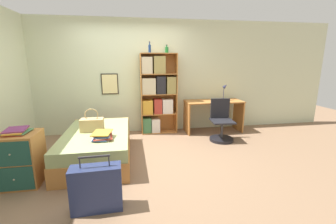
# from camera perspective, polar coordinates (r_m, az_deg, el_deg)

# --- Properties ---
(ground_plane) EXTENTS (14.00, 14.00, 0.00)m
(ground_plane) POSITION_cam_1_polar(r_m,az_deg,el_deg) (4.15, -8.56, -11.04)
(ground_plane) COLOR #84664C
(wall_back) EXTENTS (10.00, 0.09, 2.60)m
(wall_back) POSITION_cam_1_polar(r_m,az_deg,el_deg) (5.33, -9.39, 8.71)
(wall_back) COLOR beige
(wall_back) RESTS_ON ground_plane
(bed) EXTENTS (1.09, 1.84, 0.49)m
(bed) POSITION_cam_1_polar(r_m,az_deg,el_deg) (4.12, -17.43, -8.03)
(bed) COLOR #B77538
(bed) RESTS_ON ground_plane
(handbag) EXTENTS (0.38, 0.21, 0.40)m
(handbag) POSITION_cam_1_polar(r_m,az_deg,el_deg) (4.06, -18.72, -3.00)
(handbag) COLOR tan
(handbag) RESTS_ON bed
(book_stack_on_bed) EXTENTS (0.33, 0.38, 0.10)m
(book_stack_on_bed) POSITION_cam_1_polar(r_m,az_deg,el_deg) (3.63, -16.39, -5.78)
(book_stack_on_bed) COLOR silver
(book_stack_on_bed) RESTS_ON bed
(suitcase) EXTENTS (0.57, 0.25, 0.66)m
(suitcase) POSITION_cam_1_polar(r_m,az_deg,el_deg) (2.81, -17.67, -17.96)
(suitcase) COLOR navy
(suitcase) RESTS_ON ground_plane
(dresser) EXTENTS (0.50, 0.51, 0.73)m
(dresser) POSITION_cam_1_polar(r_m,az_deg,el_deg) (3.73, -33.29, -9.95)
(dresser) COLOR #B77538
(dresser) RESTS_ON ground_plane
(magazine_pile_on_dresser) EXTENTS (0.33, 0.37, 0.06)m
(magazine_pile_on_dresser) POSITION_cam_1_polar(r_m,az_deg,el_deg) (3.64, -34.07, -4.03)
(magazine_pile_on_dresser) COLOR #B2382D
(magazine_pile_on_dresser) RESTS_ON dresser
(bookcase) EXTENTS (0.83, 0.30, 1.84)m
(bookcase) POSITION_cam_1_polar(r_m,az_deg,el_deg) (5.20, -2.90, 4.78)
(bookcase) COLOR #B77538
(bookcase) RESTS_ON ground_plane
(bottle_green) EXTENTS (0.06, 0.06, 0.24)m
(bottle_green) POSITION_cam_1_polar(r_m,az_deg,el_deg) (5.11, -4.68, 15.78)
(bottle_green) COLOR navy
(bottle_green) RESTS_ON bookcase
(bottle_brown) EXTENTS (0.08, 0.08, 0.18)m
(bottle_brown) POSITION_cam_1_polar(r_m,az_deg,el_deg) (5.23, -0.32, 15.51)
(bottle_brown) COLOR #1E6B2D
(bottle_brown) RESTS_ON bookcase
(desk) EXTENTS (1.35, 0.58, 0.75)m
(desk) POSITION_cam_1_polar(r_m,az_deg,el_deg) (5.47, 11.44, 0.58)
(desk) COLOR #B77538
(desk) RESTS_ON ground_plane
(desk_lamp) EXTENTS (0.15, 0.10, 0.41)m
(desk_lamp) POSITION_cam_1_polar(r_m,az_deg,el_deg) (5.46, 14.21, 5.66)
(desk_lamp) COLOR navy
(desk_lamp) RESTS_ON desk
(desk_chair) EXTENTS (0.50, 0.50, 0.88)m
(desk_chair) POSITION_cam_1_polar(r_m,az_deg,el_deg) (4.95, 13.36, -3.88)
(desk_chair) COLOR black
(desk_chair) RESTS_ON ground_plane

